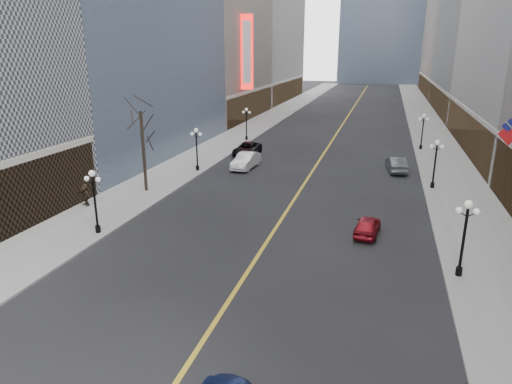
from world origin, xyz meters
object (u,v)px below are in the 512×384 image
Objects in this scene: streetlamp_east_2 at (436,159)px; streetlamp_west_3 at (246,120)px; car_nb_mid at (246,161)px; car_nb_far at (247,149)px; streetlamp_east_3 at (423,128)px; car_sb_mid at (367,226)px; car_sb_far at (396,164)px; streetlamp_west_2 at (197,145)px; streetlamp_west_1 at (94,195)px; streetlamp_east_1 at (465,230)px.

streetlamp_west_3 is (-23.60, 18.00, 0.00)m from streetlamp_east_2.
car_nb_mid is 0.92× the size of car_nb_far.
streetlamp_east_3 is 1.16× the size of car_sb_mid.
car_sb_mid is (-5.34, -12.86, -2.24)m from streetlamp_east_2.
streetlamp_east_2 and streetlamp_west_3 have the same top height.
streetlamp_east_2 reaches higher than car_sb_far.
car_nb_far is (-20.80, 9.08, -2.12)m from streetlamp_east_2.
car_nb_far is (-20.80, -8.92, -2.12)m from streetlamp_east_3.
streetlamp_east_3 is at bearing 23.30° from car_nb_far.
streetlamp_east_2 and streetlamp_west_2 have the same top height.
streetlamp_east_2 is at bearing -90.00° from streetlamp_east_3.
streetlamp_east_3 is 0.80× the size of car_nb_far.
streetlamp_east_3 is at bearing 56.75° from streetlamp_west_1.
streetlamp_west_3 is 23.86m from car_sb_far.
streetlamp_east_1 and streetlamp_east_2 have the same top height.
car_sb_mid is (13.71, -15.70, -0.19)m from car_nb_mid.
car_sb_far is at bearing 97.62° from streetlamp_east_1.
streetlamp_west_1 reaches higher than car_nb_far.
car_sb_mid is at bearing 15.71° from streetlamp_west_1.
streetlamp_west_2 is at bearing -143.65° from car_nb_mid.
streetlamp_west_1 is at bearing 41.64° from car_sb_far.
car_nb_mid is at bearing -141.48° from streetlamp_east_3.
streetlamp_west_2 is 9.74m from car_nb_far.
streetlamp_east_3 is 0.87× the size of car_nb_mid.
car_nb_mid is 16.15m from car_sb_far.
car_nb_far is at bearing 127.52° from streetlamp_east_1.
streetlamp_east_3 is 22.73m from car_nb_far.
streetlamp_east_1 is 0.87× the size of car_nb_mid.
streetlamp_east_1 is 24.14m from car_sb_far.
car_nb_mid is (4.54, 2.83, -2.05)m from streetlamp_west_2.
car_sb_far is (-3.19, -12.17, -2.11)m from streetlamp_east_3.
streetlamp_east_1 and streetlamp_west_1 have the same top height.
streetlamp_east_1 is 1.00× the size of streetlamp_west_1.
car_sb_mid is (15.46, -21.95, -0.12)m from car_nb_far.
streetlamp_east_3 is 43.05m from streetlamp_west_1.
streetlamp_east_3 is (0.00, 36.00, 0.00)m from streetlamp_east_1.
car_nb_mid is 6.49m from car_nb_far.
streetlamp_east_2 is 29.68m from streetlamp_west_1.
car_sb_far is (20.41, -12.17, -2.11)m from streetlamp_west_3.
car_nb_far is at bearing -156.80° from streetlamp_east_3.
streetlamp_east_1 is 1.16× the size of car_sb_mid.
car_nb_mid is 1.08× the size of car_sb_far.
streetlamp_east_2 is 29.68m from streetlamp_west_3.
car_sb_mid is (18.26, -12.86, -2.24)m from streetlamp_west_2.
streetlamp_west_1 is 0.87× the size of car_nb_mid.
streetlamp_west_3 is 15.96m from car_nb_mid.
car_sb_far is at bearing 118.65° from streetlamp_east_2.
streetlamp_west_1 is (-23.60, 0.00, 0.00)m from streetlamp_east_1.
car_sb_far is at bearing 49.42° from streetlamp_west_1.
streetlamp_east_1 is 28.31m from car_nb_mid.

